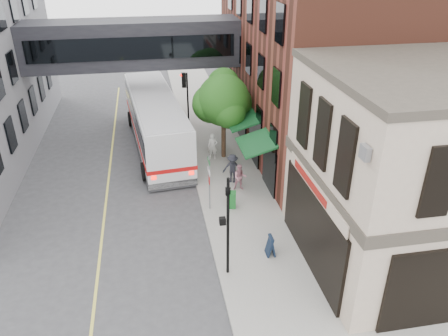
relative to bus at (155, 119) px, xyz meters
name	(u,v)px	position (x,y,z in m)	size (l,w,h in m)	color
ground	(227,311)	(1.94, -15.75, -1.93)	(120.00, 120.00, 0.00)	#38383A
sidewalk_main	(218,151)	(3.94, -1.75, -1.85)	(4.00, 60.00, 0.15)	gray
corner_building	(434,170)	(10.91, -13.75, 2.28)	(10.19, 8.12, 8.45)	tan
brick_building	(337,38)	(11.92, -0.76, 5.06)	(13.76, 18.00, 14.00)	#58291B
skyway_bridge	(133,44)	(-1.06, 2.25, 4.57)	(14.00, 3.18, 3.00)	black
traffic_signal_near	(227,216)	(2.31, -13.75, 1.05)	(0.44, 0.22, 4.60)	black
traffic_signal_far	(185,92)	(2.20, 1.25, 1.41)	(0.53, 0.28, 4.50)	black
street_sign_pole	(209,178)	(2.33, -8.75, 0.00)	(0.08, 0.75, 3.00)	gray
street_tree	(223,99)	(4.13, -2.54, 1.98)	(3.80, 3.20, 5.60)	#382619
lane_marking	(107,191)	(-3.06, -5.75, -1.92)	(0.12, 40.00, 0.01)	#D8CC4C
bus	(155,119)	(0.00, 0.00, 0.00)	(4.12, 13.01, 3.44)	silver
pedestrian_a	(213,146)	(3.41, -2.93, -0.94)	(0.61, 0.40, 1.68)	silver
pedestrian_b	(240,177)	(4.28, -7.09, -1.02)	(0.74, 0.58, 1.52)	#C07C8D
pedestrian_c	(232,168)	(4.04, -6.17, -0.91)	(1.12, 0.64, 1.74)	black
newspaper_box	(231,200)	(3.47, -8.82, -1.33)	(0.45, 0.40, 0.91)	#155D21
sandwich_board	(271,246)	(4.41, -12.94, -1.30)	(0.34, 0.53, 0.95)	black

